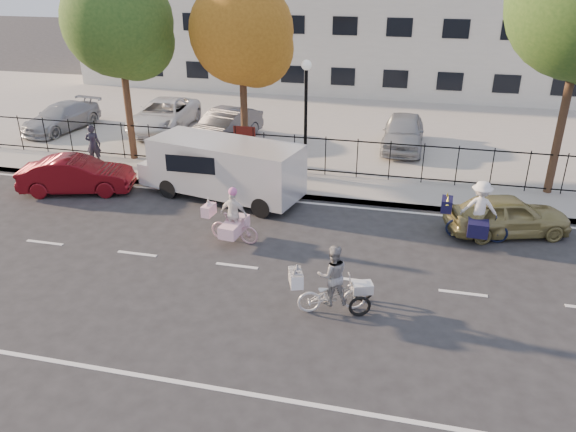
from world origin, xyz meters
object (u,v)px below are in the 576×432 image
(zebra_trike, at_px, (333,286))
(bull_bike, at_px, (477,217))
(unicorn_bike, at_px, (233,222))
(pedestrian, at_px, (93,144))
(lamppost, at_px, (306,99))
(gold_sedan, at_px, (508,215))
(lot_car_c, at_px, (225,127))
(lot_car_b, at_px, (164,115))
(lot_car_d, at_px, (403,132))
(white_van, at_px, (223,167))
(lot_car_a, at_px, (61,117))
(red_sedan, at_px, (77,175))

(zebra_trike, xyz_separation_m, bull_bike, (3.58, 4.64, 0.08))
(unicorn_bike, xyz_separation_m, pedestrian, (-7.48, 4.95, 0.30))
(lamppost, distance_m, gold_sedan, 7.93)
(lamppost, relative_size, lot_car_c, 0.99)
(unicorn_bike, relative_size, lot_car_b, 0.34)
(gold_sedan, bearing_deg, lot_car_d, 8.10)
(white_van, relative_size, lot_car_d, 1.44)
(lot_car_a, distance_m, lot_car_c, 8.26)
(lamppost, height_order, lot_car_a, lamppost)
(bull_bike, bearing_deg, lot_car_b, 62.01)
(bull_bike, relative_size, lot_car_d, 0.48)
(gold_sedan, bearing_deg, red_sedan, 72.77)
(pedestrian, bearing_deg, zebra_trike, 128.62)
(bull_bike, relative_size, white_van, 0.33)
(lot_car_a, height_order, lot_car_c, lot_car_c)
(gold_sedan, xyz_separation_m, lot_car_b, (-14.76, 7.67, 0.23))
(zebra_trike, distance_m, red_sedan, 11.40)
(bull_bike, relative_size, gold_sedan, 0.55)
(bull_bike, bearing_deg, zebra_trike, 145.50)
(zebra_trike, xyz_separation_m, lot_car_b, (-10.23, 12.97, 0.19))
(zebra_trike, distance_m, lot_car_d, 12.73)
(lot_car_c, relative_size, lot_car_d, 1.03)
(gold_sedan, relative_size, lot_car_b, 0.72)
(lamppost, bearing_deg, zebra_trike, -73.98)
(unicorn_bike, bearing_deg, white_van, 30.80)
(unicorn_bike, height_order, lot_car_b, unicorn_bike)
(pedestrian, bearing_deg, lot_car_c, -152.85)
(unicorn_bike, relative_size, lot_car_d, 0.41)
(white_van, relative_size, lot_car_b, 1.20)
(zebra_trike, bearing_deg, bull_bike, -57.62)
(unicorn_bike, bearing_deg, lot_car_b, 40.98)
(lot_car_c, xyz_separation_m, lot_car_d, (7.75, 1.00, 0.00))
(red_sedan, xyz_separation_m, lot_car_d, (11.12, 7.40, 0.23))
(zebra_trike, distance_m, gold_sedan, 6.96)
(gold_sedan, height_order, lot_car_d, lot_car_d)
(lamppost, relative_size, red_sedan, 1.10)
(lamppost, height_order, red_sedan, lamppost)
(gold_sedan, xyz_separation_m, lot_car_d, (-3.50, 7.40, 0.25))
(white_van, height_order, gold_sedan, white_van)
(bull_bike, xyz_separation_m, lot_car_a, (-18.55, 7.15, 0.02))
(lot_car_c, bearing_deg, white_van, -58.34)
(zebra_trike, height_order, lot_car_a, zebra_trike)
(lamppost, distance_m, red_sedan, 8.63)
(white_van, height_order, lot_car_a, white_van)
(red_sedan, bearing_deg, lamppost, -84.17)
(red_sedan, bearing_deg, unicorn_bike, -125.41)
(pedestrian, height_order, lot_car_c, pedestrian)
(unicorn_bike, distance_m, bull_bike, 7.22)
(lamppost, bearing_deg, lot_car_a, 164.47)
(lamppost, distance_m, lot_car_a, 13.28)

